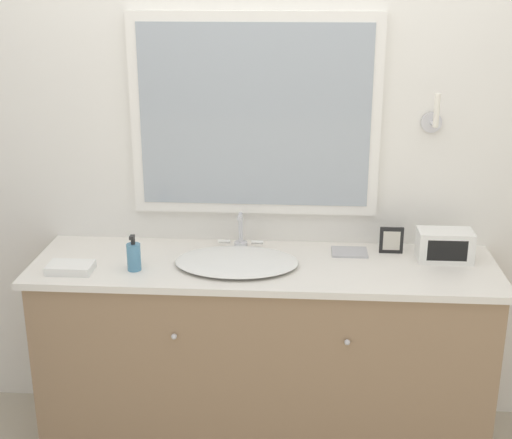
{
  "coord_description": "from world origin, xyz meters",
  "views": [
    {
      "loc": [
        0.16,
        -2.53,
        2.06
      ],
      "look_at": [
        -0.03,
        0.31,
        1.08
      ],
      "focal_mm": 50.0,
      "sensor_mm": 36.0,
      "label": 1
    }
  ],
  "objects_px": {
    "sink_basin": "(237,261)",
    "soap_bottle": "(134,256)",
    "appliance_box": "(445,246)",
    "picture_frame": "(391,240)"
  },
  "relations": [
    {
      "from": "sink_basin",
      "to": "picture_frame",
      "type": "xyz_separation_m",
      "value": [
        0.67,
        0.18,
        0.04
      ]
    },
    {
      "from": "picture_frame",
      "to": "soap_bottle",
      "type": "bearing_deg",
      "value": -166.33
    },
    {
      "from": "soap_bottle",
      "to": "sink_basin",
      "type": "bearing_deg",
      "value": 11.13
    },
    {
      "from": "soap_bottle",
      "to": "picture_frame",
      "type": "xyz_separation_m",
      "value": [
        1.1,
        0.27,
        -0.0
      ]
    },
    {
      "from": "soap_bottle",
      "to": "picture_frame",
      "type": "relative_size",
      "value": 1.31
    },
    {
      "from": "sink_basin",
      "to": "soap_bottle",
      "type": "distance_m",
      "value": 0.44
    },
    {
      "from": "sink_basin",
      "to": "appliance_box",
      "type": "xyz_separation_m",
      "value": [
        0.89,
        0.11,
        0.05
      ]
    },
    {
      "from": "soap_bottle",
      "to": "appliance_box",
      "type": "distance_m",
      "value": 1.34
    },
    {
      "from": "appliance_box",
      "to": "sink_basin",
      "type": "bearing_deg",
      "value": -172.71
    },
    {
      "from": "sink_basin",
      "to": "appliance_box",
      "type": "bearing_deg",
      "value": 7.29
    }
  ]
}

